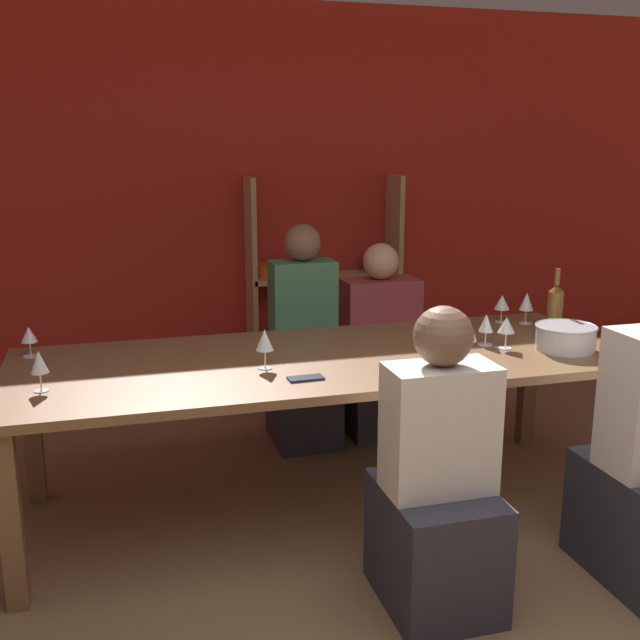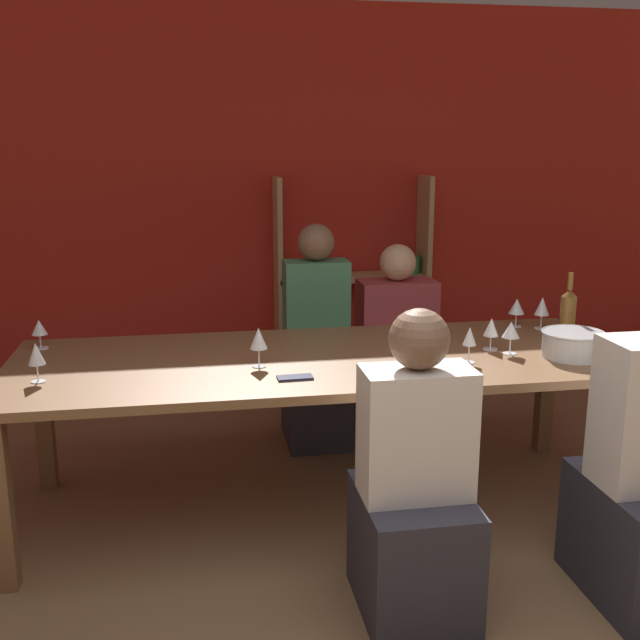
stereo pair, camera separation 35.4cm
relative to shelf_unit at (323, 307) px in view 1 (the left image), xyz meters
name	(u,v)px [view 1 (the left image)]	position (x,y,z in m)	size (l,w,h in m)	color
wall_back_red	(245,197)	(-0.54, 0.20, 0.81)	(8.80, 0.06, 2.70)	red
shelf_unit	(323,307)	(0.00, 0.00, 0.00)	(1.13, 0.30, 1.50)	tan
dining_table	(326,370)	(-0.56, -2.00, 0.16)	(2.88, 1.08, 0.77)	brown
mixing_bowl	(566,337)	(0.58, -2.21, 0.29)	(0.29, 0.29, 0.12)	#B7BABC
wine_bottle_green	(555,309)	(0.69, -1.93, 0.36)	(0.08, 0.08, 0.35)	brown
wine_glass_white_a	(527,302)	(0.68, -1.68, 0.34)	(0.08, 0.08, 0.17)	white
wine_glass_white_b	(502,303)	(0.56, -1.62, 0.33)	(0.08, 0.08, 0.15)	white
wine_glass_empty_a	(29,336)	(-1.88, -1.64, 0.33)	(0.07, 0.07, 0.14)	white
wine_glass_empty_b	(470,333)	(0.07, -2.22, 0.34)	(0.06, 0.06, 0.17)	white
wine_glass_white_c	(486,324)	(0.25, -2.02, 0.33)	(0.07, 0.07, 0.15)	white
wine_glass_white_d	(507,326)	(0.31, -2.11, 0.34)	(0.08, 0.08, 0.16)	white
wine_glass_red_a	(265,341)	(-0.87, -2.12, 0.35)	(0.08, 0.08, 0.18)	white
wine_glass_empty_c	(39,363)	(-1.80, -2.18, 0.34)	(0.07, 0.07, 0.17)	white
cell_phone	(306,378)	(-0.74, -2.32, 0.23)	(0.15, 0.08, 0.01)	#1E2338
person_near_a	(437,498)	(-0.37, -2.85, -0.11)	(0.40, 0.50, 1.17)	#2D2D38
person_far_a	(379,363)	(0.05, -1.07, -0.13)	(0.46, 0.57, 1.15)	#2D2D38
person_far_b	(303,362)	(-0.46, -1.16, -0.06)	(0.37, 0.46, 1.29)	#2D2D38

